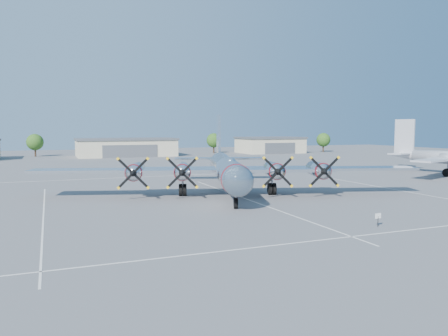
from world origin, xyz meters
name	(u,v)px	position (x,y,z in m)	size (l,w,h in m)	color
ground	(237,196)	(0.00, 0.00, 0.00)	(260.00, 260.00, 0.00)	#5B5B5E
parking_lines	(243,198)	(0.00, -1.75, 0.01)	(60.00, 50.08, 0.01)	silver
hangar_center	(126,147)	(0.00, 81.96, 2.71)	(28.60, 14.60, 5.40)	beige
hangar_east	(270,145)	(48.00, 81.96, 2.71)	(20.60, 14.60, 5.40)	beige
tree_west	(35,142)	(-25.00, 90.00, 4.22)	(4.80, 4.80, 6.64)	#382619
tree_east	(214,140)	(30.00, 88.00, 4.22)	(4.80, 4.80, 6.64)	#382619
tree_far_east	(323,140)	(68.00, 80.00, 4.22)	(4.80, 4.80, 6.64)	#382619
main_bomber_b29	(226,193)	(-0.37, 2.54, 0.00)	(47.03, 32.17, 10.40)	silver
info_placard	(378,217)	(4.23, -20.06, 0.81)	(0.61, 0.07, 1.16)	black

